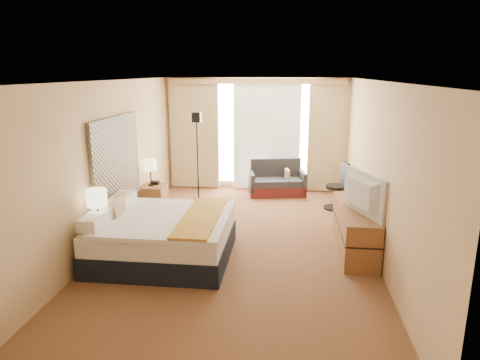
# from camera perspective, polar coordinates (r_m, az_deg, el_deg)

# --- Properties ---
(floor) EXTENTS (4.20, 7.00, 0.02)m
(floor) POSITION_cam_1_polar(r_m,az_deg,el_deg) (7.05, -0.19, -8.54)
(floor) COLOR #502117
(floor) RESTS_ON ground
(ceiling) EXTENTS (4.20, 7.00, 0.02)m
(ceiling) POSITION_cam_1_polar(r_m,az_deg,el_deg) (6.50, -0.21, 13.10)
(ceiling) COLOR silver
(ceiling) RESTS_ON wall_back
(wall_back) EXTENTS (4.20, 0.02, 2.60)m
(wall_back) POSITION_cam_1_polar(r_m,az_deg,el_deg) (10.09, 2.17, 6.10)
(wall_back) COLOR tan
(wall_back) RESTS_ON ground
(wall_front) EXTENTS (4.20, 0.02, 2.60)m
(wall_front) POSITION_cam_1_polar(r_m,az_deg,el_deg) (3.37, -7.38, -11.03)
(wall_front) COLOR tan
(wall_front) RESTS_ON ground
(wall_left) EXTENTS (0.02, 7.00, 2.60)m
(wall_left) POSITION_cam_1_polar(r_m,az_deg,el_deg) (7.21, -17.03, 2.17)
(wall_left) COLOR tan
(wall_left) RESTS_ON ground
(wall_right) EXTENTS (0.02, 7.00, 2.60)m
(wall_right) POSITION_cam_1_polar(r_m,az_deg,el_deg) (6.74, 17.82, 1.30)
(wall_right) COLOR tan
(wall_right) RESTS_ON ground
(headboard) EXTENTS (0.06, 1.85, 1.50)m
(headboard) POSITION_cam_1_polar(r_m,az_deg,el_deg) (7.37, -16.12, 2.34)
(headboard) COLOR black
(headboard) RESTS_ON wall_left
(nightstand_left) EXTENTS (0.45, 0.52, 0.55)m
(nightstand_left) POSITION_cam_1_polar(r_m,az_deg,el_deg) (6.50, -18.16, -8.72)
(nightstand_left) COLOR brown
(nightstand_left) RESTS_ON floor
(nightstand_right) EXTENTS (0.45, 0.52, 0.55)m
(nightstand_right) POSITION_cam_1_polar(r_m,az_deg,el_deg) (8.69, -11.39, -2.45)
(nightstand_right) COLOR brown
(nightstand_right) RESTS_ON floor
(media_dresser) EXTENTS (0.50, 1.80, 0.70)m
(media_dresser) POSITION_cam_1_polar(r_m,az_deg,el_deg) (6.96, 15.03, -6.26)
(media_dresser) COLOR brown
(media_dresser) RESTS_ON floor
(window) EXTENTS (2.30, 0.02, 2.30)m
(window) POSITION_cam_1_polar(r_m,az_deg,el_deg) (10.04, 3.58, 6.15)
(window) COLOR white
(window) RESTS_ON wall_back
(curtains) EXTENTS (4.12, 0.19, 2.56)m
(curtains) POSITION_cam_1_polar(r_m,az_deg,el_deg) (9.96, 2.10, 6.62)
(curtains) COLOR #CCB98F
(curtains) RESTS_ON floor
(bed) EXTENTS (1.95, 1.79, 0.95)m
(bed) POSITION_cam_1_polar(r_m,az_deg,el_deg) (6.54, -10.23, -7.38)
(bed) COLOR black
(bed) RESTS_ON floor
(loveseat) EXTENTS (1.35, 0.88, 0.78)m
(loveseat) POSITION_cam_1_polar(r_m,az_deg,el_deg) (9.81, 4.92, -0.39)
(loveseat) COLOR #511717
(loveseat) RESTS_ON floor
(floor_lamp) EXTENTS (0.24, 0.24, 1.91)m
(floor_lamp) POSITION_cam_1_polar(r_m,az_deg,el_deg) (9.07, -5.73, 5.43)
(floor_lamp) COLOR black
(floor_lamp) RESTS_ON floor
(desk_chair) EXTENTS (0.47, 0.47, 0.97)m
(desk_chair) POSITION_cam_1_polar(r_m,az_deg,el_deg) (8.92, 13.00, -1.06)
(desk_chair) COLOR black
(desk_chair) RESTS_ON floor
(lamp_left) EXTENTS (0.28, 0.28, 0.60)m
(lamp_left) POSITION_cam_1_polar(r_m,az_deg,el_deg) (6.30, -18.56, -2.37)
(lamp_left) COLOR black
(lamp_left) RESTS_ON nightstand_left
(lamp_right) EXTENTS (0.25, 0.25, 0.52)m
(lamp_right) POSITION_cam_1_polar(r_m,az_deg,el_deg) (8.51, -11.89, 1.89)
(lamp_right) COLOR black
(lamp_right) RESTS_ON nightstand_right
(tissue_box) EXTENTS (0.11, 0.11, 0.10)m
(tissue_box) POSITION_cam_1_polar(r_m,az_deg,el_deg) (6.34, -18.28, -6.15)
(tissue_box) COLOR #8FB1DD
(tissue_box) RESTS_ON nightstand_left
(telephone) EXTENTS (0.17, 0.13, 0.06)m
(telephone) POSITION_cam_1_polar(r_m,az_deg,el_deg) (8.69, -11.22, -0.34)
(telephone) COLOR black
(telephone) RESTS_ON nightstand_right
(television) EXTENTS (0.53, 1.05, 0.62)m
(television) POSITION_cam_1_polar(r_m,az_deg,el_deg) (6.43, 15.39, -1.82)
(television) COLOR black
(television) RESTS_ON media_dresser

